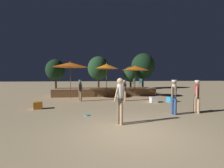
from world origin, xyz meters
name	(u,v)px	position (x,y,z in m)	size (l,w,h in m)	color
ground_plane	(131,132)	(0.00, 0.00, 0.00)	(120.00, 120.00, 0.00)	tan
wooden_deck	(105,92)	(0.00, 10.54, 0.35)	(9.95, 2.90, 0.78)	brown
patio_umbrella_0	(135,68)	(2.70, 8.67, 2.69)	(2.51, 2.51, 2.97)	brown
patio_umbrella_1	(70,65)	(-3.17, 8.63, 2.94)	(2.99, 2.99, 3.22)	brown
patio_umbrella_2	(107,66)	(0.04, 8.82, 2.84)	(2.15, 2.15, 3.13)	brown
cube_seat_0	(38,105)	(-4.44, 4.32, 0.21)	(0.55, 0.55, 0.41)	orange
cube_seat_1	(154,100)	(3.20, 5.57, 0.20)	(0.50, 0.50, 0.40)	white
cube_seat_2	(171,99)	(4.59, 5.62, 0.19)	(0.55, 0.55, 0.38)	#2D9EDB
person_0	(197,95)	(4.06, 2.14, 0.96)	(0.39, 0.43, 1.71)	tan
person_1	(80,89)	(-2.19, 6.80, 0.92)	(0.38, 0.40, 1.65)	#997051
person_2	(124,90)	(1.22, 6.53, 0.88)	(0.39, 0.32, 1.65)	tan
person_3	(120,99)	(-0.23, 0.86, 1.01)	(0.52, 0.34, 1.83)	#72664C
person_4	(174,95)	(2.71, 2.01, 0.98)	(0.45, 0.30, 1.73)	#2D4C7F
bistro_chair_0	(140,82)	(4.01, 11.01, 1.33)	(0.48, 0.48, 0.90)	#1E4C47
bistro_chair_1	(133,82)	(2.93, 10.13, 1.33)	(0.40, 0.40, 0.90)	#1E4C47
frisbee_disc	(87,115)	(-1.55, 2.40, 0.02)	(0.25, 0.25, 0.03)	#33B2D8
background_tree_0	(143,66)	(6.97, 18.62, 3.61)	(3.77, 3.77, 5.68)	#3D2B1C
background_tree_1	(56,70)	(-6.36, 17.18, 2.86)	(2.68, 2.68, 4.35)	#3D2B1C
background_tree_2	(131,74)	(4.53, 17.13, 2.28)	(2.14, 2.14, 3.47)	#3D2B1C
background_tree_3	(98,68)	(-0.34, 16.72, 3.12)	(3.05, 3.05, 4.81)	#3D2B1C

